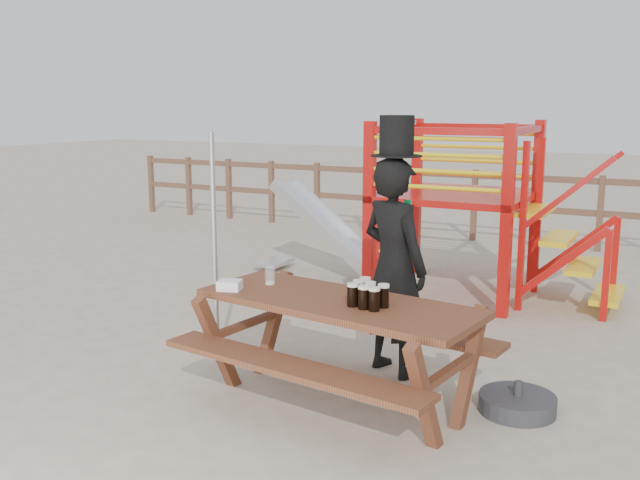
{
  "coord_description": "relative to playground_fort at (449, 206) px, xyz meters",
  "views": [
    {
      "loc": [
        2.69,
        -4.78,
        2.31
      ],
      "look_at": [
        -0.21,
        0.8,
        1.09
      ],
      "focal_mm": 40.0,
      "sensor_mm": 36.0,
      "label": 1
    }
  ],
  "objects": [
    {
      "name": "paper_bag",
      "position": [
        -0.6,
        -3.83,
        -0.19
      ],
      "size": [
        0.21,
        0.19,
        0.08
      ],
      "primitive_type": "cube",
      "rotation": [
        0.0,
        0.0,
        0.29
      ],
      "color": "white",
      "rests_on": "picnic_table"
    },
    {
      "name": "parasol_base",
      "position": [
        1.56,
        -3.18,
        -1.0
      ],
      "size": [
        0.58,
        0.58,
        0.25
      ],
      "color": "#313136",
      "rests_on": "ground"
    },
    {
      "name": "stout_pints",
      "position": [
        0.55,
        -3.73,
        -0.14
      ],
      "size": [
        0.3,
        0.32,
        0.17
      ],
      "color": "black",
      "rests_on": "picnic_table"
    },
    {
      "name": "man_with_hat",
      "position": [
        0.41,
        -2.84,
        -0.08
      ],
      "size": [
        0.81,
        0.68,
        2.21
      ],
      "rotation": [
        0.0,
        0.0,
        2.73
      ],
      "color": "black",
      "rests_on": "ground"
    },
    {
      "name": "back_fence",
      "position": [
        -0.12,
        3.42,
        -0.34
      ],
      "size": [
        15.09,
        0.09,
        1.2
      ],
      "color": "brown",
      "rests_on": "ground"
    },
    {
      "name": "ground",
      "position": [
        -0.12,
        -3.58,
        -1.07
      ],
      "size": [
        60.0,
        60.0,
        0.0
      ],
      "primitive_type": "plane",
      "color": "#BFAB94",
      "rests_on": "ground"
    },
    {
      "name": "empty_glasses",
      "position": [
        -0.41,
        -3.52,
        -0.16
      ],
      "size": [
        0.08,
        0.08,
        0.15
      ],
      "color": "silver",
      "rests_on": "picnic_table"
    },
    {
      "name": "playground_fort",
      "position": [
        0.0,
        0.0,
        0.0
      ],
      "size": [
        4.71,
        1.84,
        2.1
      ],
      "color": "#B9100C",
      "rests_on": "ground"
    },
    {
      "name": "picnic_table",
      "position": [
        0.29,
        -3.68,
        -0.54
      ],
      "size": [
        2.37,
        1.79,
        0.84
      ],
      "rotation": [
        0.0,
        0.0,
        -0.14
      ],
      "color": "brown",
      "rests_on": "ground"
    },
    {
      "name": "metal_pole",
      "position": [
        -1.06,
        -3.38,
        -0.04
      ],
      "size": [
        0.05,
        0.05,
        2.06
      ],
      "primitive_type": "cylinder",
      "color": "#B2B2B7",
      "rests_on": "ground"
    }
  ]
}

